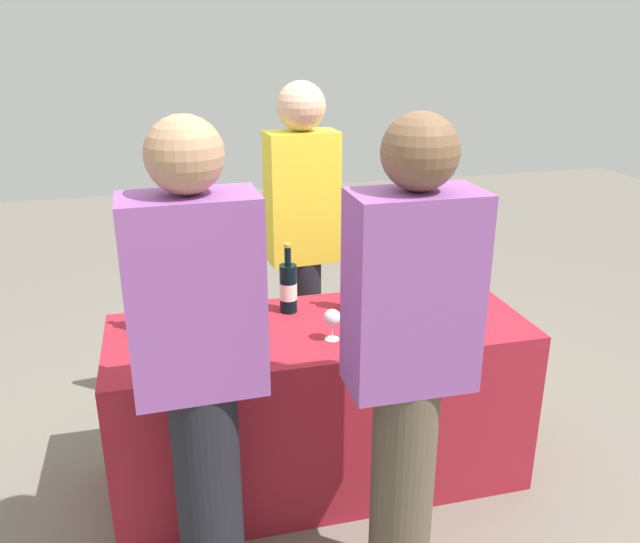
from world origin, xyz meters
TOP-DOWN VIEW (x-y plane):
  - ground_plane at (0.00, 0.00)m, footprint 12.00×12.00m
  - tasting_table at (0.00, 0.00)m, footprint 1.81×0.70m
  - wine_bottle_0 at (-0.74, 0.15)m, footprint 0.07×0.07m
  - wine_bottle_1 at (-0.34, 0.11)m, footprint 0.07×0.07m
  - wine_bottle_2 at (-0.10, 0.18)m, footprint 0.08×0.08m
  - wine_bottle_3 at (0.17, 0.14)m, footprint 0.08×0.08m
  - wine_bottle_4 at (0.38, 0.14)m, footprint 0.08×0.08m
  - wine_bottle_5 at (0.55, 0.16)m, footprint 0.07×0.07m
  - wine_bottle_6 at (0.65, 0.17)m, footprint 0.08×0.08m
  - wine_glass_0 at (-0.64, -0.06)m, footprint 0.07×0.07m
  - wine_glass_1 at (-0.35, -0.15)m, footprint 0.07×0.07m
  - wine_glass_2 at (0.02, -0.14)m, footprint 0.07×0.07m
  - wine_glass_3 at (0.17, -0.19)m, footprint 0.07×0.07m
  - wine_glass_4 at (0.50, -0.16)m, footprint 0.07×0.07m
  - ice_bucket at (0.65, -0.02)m, footprint 0.22×0.22m
  - server_pouring at (0.06, 0.59)m, footprint 0.36×0.23m
  - guest_0 at (-0.54, -0.56)m, footprint 0.43×0.24m
  - guest_1 at (0.12, -0.70)m, footprint 0.41×0.23m
  - menu_board at (-0.60, 0.93)m, footprint 0.54×0.10m

SIDE VIEW (x-z plane):
  - ground_plane at x=0.00m, z-range 0.00..0.00m
  - menu_board at x=-0.60m, z-range 0.00..0.74m
  - tasting_table at x=0.00m, z-range 0.00..0.77m
  - ice_bucket at x=0.65m, z-range 0.77..0.93m
  - wine_glass_1 at x=-0.35m, z-range 0.80..0.93m
  - wine_glass_2 at x=0.02m, z-range 0.80..0.93m
  - wine_glass_3 at x=0.17m, z-range 0.80..0.93m
  - wine_bottle_0 at x=-0.74m, z-range 0.73..1.02m
  - wine_bottle_4 at x=0.38m, z-range 0.73..1.02m
  - wine_glass_4 at x=0.50m, z-range 0.80..0.95m
  - wine_glass_0 at x=-0.64m, z-range 0.80..0.95m
  - wine_bottle_3 at x=0.17m, z-range 0.73..1.02m
  - wine_bottle_5 at x=0.55m, z-range 0.73..1.04m
  - wine_bottle_2 at x=-0.10m, z-range 0.72..1.05m
  - wine_bottle_6 at x=0.65m, z-range 0.73..1.04m
  - wine_bottle_1 at x=-0.34m, z-range 0.73..1.04m
  - guest_0 at x=-0.54m, z-range 0.08..1.82m
  - guest_1 at x=0.12m, z-range 0.08..1.83m
  - server_pouring at x=0.06m, z-range 0.11..1.86m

